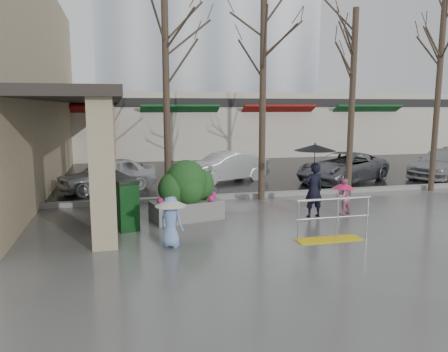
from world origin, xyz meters
name	(u,v)px	position (x,y,z in m)	size (l,w,h in m)	color
ground	(261,230)	(0.00, 0.00, 0.00)	(120.00, 120.00, 0.00)	#51514F
street_asphalt	(167,150)	(0.00, 22.00, 0.01)	(120.00, 36.00, 0.01)	black
curb	(225,197)	(0.00, 4.00, 0.07)	(120.00, 0.30, 0.15)	gray
canopy_slab	(83,95)	(-4.80, 8.00, 3.62)	(2.80, 18.00, 0.25)	#2D2823
pillar_front	(102,171)	(-3.90, -0.50, 1.75)	(0.55, 0.55, 3.50)	tan
pillar_back	(108,146)	(-3.90, 6.00, 1.75)	(0.55, 0.55, 3.50)	tan
storefront_row	(204,124)	(2.00, 17.97, 2.01)	(34.00, 6.74, 4.00)	beige
office_tower	(199,1)	(4.00, 30.00, 12.50)	(18.00, 12.00, 25.00)	#8C99A8
handrail	(332,225)	(1.36, -1.20, 0.38)	(1.90, 0.50, 1.03)	yellow
tree_west	(165,44)	(-2.00, 3.60, 5.08)	(3.20, 3.20, 6.80)	#382B21
tree_midwest	(263,42)	(1.20, 3.60, 5.23)	(3.20, 3.20, 7.00)	#382B21
tree_mideast	(354,57)	(4.50, 3.60, 4.86)	(3.20, 3.20, 6.50)	#382B21
tree_east	(442,45)	(8.00, 3.60, 5.38)	(3.20, 3.20, 7.20)	#382B21
woman	(314,172)	(1.88, 0.94, 1.32)	(1.20, 1.20, 2.16)	black
child_pink	(343,194)	(2.87, 1.02, 0.62)	(0.67, 0.67, 1.07)	pink
child_blue	(171,216)	(-2.44, -0.81, 0.71)	(0.72, 0.72, 1.18)	#7EA0E0
planter	(187,191)	(-1.71, 1.55, 0.81)	(2.11, 1.39, 1.70)	slate
news_boxes	(117,199)	(-3.61, 1.69, 0.66)	(1.14, 2.42, 1.32)	#0C3511
car_a	(107,175)	(-3.98, 6.42, 0.63)	(1.49, 3.70, 1.26)	silver
car_b	(225,167)	(0.87, 7.43, 0.63)	(1.33, 3.82, 1.26)	silver
car_c	(343,167)	(5.63, 6.08, 0.63)	(2.09, 4.53, 1.26)	slate
car_d	(443,163)	(10.70, 6.24, 0.63)	(1.77, 4.34, 1.26)	#A09FA4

